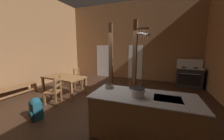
# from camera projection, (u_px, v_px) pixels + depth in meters

# --- Properties ---
(ground_plane) EXTENTS (8.47, 8.63, 0.10)m
(ground_plane) POSITION_uv_depth(u_px,v_px,m) (101.00, 105.00, 4.35)
(ground_plane) COLOR #382316
(wall_back) EXTENTS (8.47, 0.14, 4.54)m
(wall_back) POSITION_uv_depth(u_px,v_px,m) (130.00, 41.00, 7.61)
(wall_back) COLOR #93663F
(wall_back) RESTS_ON ground_plane
(wall_left) EXTENTS (0.14, 8.63, 4.54)m
(wall_left) POSITION_uv_depth(u_px,v_px,m) (18.00, 39.00, 5.35)
(wall_left) COLOR #93663F
(wall_left) RESTS_ON ground_plane
(glazed_door_back_left) EXTENTS (1.00, 0.01, 2.05)m
(glazed_door_back_left) POSITION_uv_depth(u_px,v_px,m) (104.00, 61.00, 8.37)
(glazed_door_back_left) COLOR white
(glazed_door_back_left) RESTS_ON ground_plane
(glazed_panel_back_right) EXTENTS (0.84, 0.01, 2.05)m
(glazed_panel_back_right) POSITION_uv_depth(u_px,v_px,m) (135.00, 62.00, 7.62)
(glazed_panel_back_right) COLOR white
(glazed_panel_back_right) RESTS_ON ground_plane
(kitchen_island) EXTENTS (2.18, 1.01, 0.91)m
(kitchen_island) POSITION_uv_depth(u_px,v_px,m) (142.00, 116.00, 2.70)
(kitchen_island) COLOR brown
(kitchen_island) RESTS_ON ground_plane
(stove_range) EXTENTS (1.21, 0.92, 1.32)m
(stove_range) POSITION_uv_depth(u_px,v_px,m) (189.00, 77.00, 6.20)
(stove_range) COLOR #282828
(stove_range) RESTS_ON ground_plane
(support_post_with_pot_rack) EXTENTS (0.63, 0.28, 2.89)m
(support_post_with_pot_rack) POSITION_uv_depth(u_px,v_px,m) (136.00, 56.00, 4.73)
(support_post_with_pot_rack) COLOR brown
(support_post_with_pot_rack) RESTS_ON ground_plane
(support_post_center) EXTENTS (0.14, 0.14, 2.89)m
(support_post_center) POSITION_uv_depth(u_px,v_px,m) (111.00, 58.00, 5.36)
(support_post_center) COLOR brown
(support_post_center) RESTS_ON ground_plane
(dining_table) EXTENTS (1.79, 1.09, 0.74)m
(dining_table) POSITION_uv_depth(u_px,v_px,m) (64.00, 79.00, 5.13)
(dining_table) COLOR brown
(dining_table) RESTS_ON ground_plane
(ladderback_chair_near_window) EXTENTS (0.47, 0.47, 0.95)m
(ladderback_chair_near_window) POSITION_uv_depth(u_px,v_px,m) (79.00, 78.00, 6.03)
(ladderback_chair_near_window) COLOR brown
(ladderback_chair_near_window) RESTS_ON ground_plane
(ladderback_chair_by_post) EXTENTS (0.55, 0.55, 0.95)m
(ladderback_chair_by_post) POSITION_uv_depth(u_px,v_px,m) (54.00, 91.00, 4.24)
(ladderback_chair_by_post) COLOR brown
(ladderback_chair_by_post) RESTS_ON ground_plane
(bench_along_left_wall) EXTENTS (0.42, 1.65, 0.44)m
(bench_along_left_wall) POSITION_uv_depth(u_px,v_px,m) (14.00, 90.00, 4.80)
(bench_along_left_wall) COLOR brown
(bench_along_left_wall) RESTS_ON ground_plane
(backpack) EXTENTS (0.37, 0.36, 0.60)m
(backpack) POSITION_uv_depth(u_px,v_px,m) (36.00, 108.00, 3.35)
(backpack) COLOR #194756
(backpack) RESTS_ON ground_plane
(stockpot_on_counter) EXTENTS (0.34, 0.27, 0.18)m
(stockpot_on_counter) POSITION_uv_depth(u_px,v_px,m) (138.00, 92.00, 2.54)
(stockpot_on_counter) COLOR silver
(stockpot_on_counter) RESTS_ON kitchen_island
(mixing_bowl_on_counter) EXTENTS (0.21, 0.21, 0.08)m
(mixing_bowl_on_counter) POSITION_uv_depth(u_px,v_px,m) (109.00, 86.00, 3.10)
(mixing_bowl_on_counter) COLOR #B2A893
(mixing_bowl_on_counter) RESTS_ON kitchen_island
(bottle_tall_on_counter) EXTENTS (0.07, 0.07, 0.28)m
(bottle_tall_on_counter) POSITION_uv_depth(u_px,v_px,m) (131.00, 85.00, 2.98)
(bottle_tall_on_counter) COLOR #56331E
(bottle_tall_on_counter) RESTS_ON kitchen_island
(bottle_short_on_counter) EXTENTS (0.07, 0.07, 0.27)m
(bottle_short_on_counter) POSITION_uv_depth(u_px,v_px,m) (141.00, 87.00, 2.79)
(bottle_short_on_counter) COLOR #56331E
(bottle_short_on_counter) RESTS_ON kitchen_island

